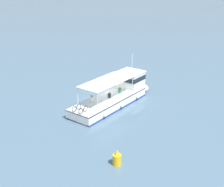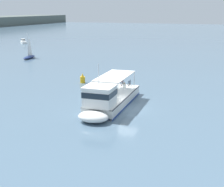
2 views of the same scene
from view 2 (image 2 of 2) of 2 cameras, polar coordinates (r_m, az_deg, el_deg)
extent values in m
plane|color=slate|center=(34.40, 2.41, -2.79)|extent=(400.00, 400.00, 0.00)
cube|color=white|center=(35.97, 0.30, -1.08)|extent=(10.92, 3.64, 1.10)
ellipsoid|color=white|center=(30.40, -3.32, -4.11)|extent=(2.32, 3.03, 1.01)
cube|color=navy|center=(36.09, 0.30, -1.77)|extent=(10.92, 3.68, 0.16)
cube|color=#2D2D33|center=(35.84, 0.30, -0.36)|extent=(10.93, 3.70, 0.10)
cube|color=white|center=(31.56, -2.17, -0.53)|extent=(2.71, 2.83, 1.90)
cube|color=#19232D|center=(31.48, -2.17, 0.05)|extent=(2.75, 2.89, 0.56)
cube|color=white|center=(31.31, -2.18, 1.25)|extent=(2.88, 2.99, 0.12)
cube|color=white|center=(35.77, 0.53, 3.12)|extent=(6.82, 3.22, 0.10)
cylinder|color=silver|center=(32.59, 1.06, 0.06)|extent=(0.08, 0.08, 2.00)
cylinder|color=silver|center=(33.47, -3.40, 0.43)|extent=(0.08, 0.08, 2.00)
cylinder|color=silver|center=(38.67, 3.92, 2.38)|extent=(0.08, 0.08, 2.00)
cylinder|color=silver|center=(39.42, 0.09, 2.66)|extent=(0.08, 0.08, 2.00)
cylinder|color=silver|center=(30.79, -2.40, 3.23)|extent=(0.06, 0.06, 2.20)
sphere|color=white|center=(33.52, -4.40, -2.41)|extent=(0.36, 0.36, 0.36)
sphere|color=white|center=(36.46, -2.41, -0.96)|extent=(0.36, 0.36, 0.36)
sphere|color=white|center=(39.28, -0.82, 0.20)|extent=(0.36, 0.36, 0.36)
torus|color=black|center=(39.85, 2.94, 1.78)|extent=(0.66, 0.09, 0.66)
torus|color=black|center=(40.51, 3.21, 1.99)|extent=(0.66, 0.09, 0.66)
cylinder|color=#1E478C|center=(40.15, 3.08, 2.06)|extent=(0.70, 0.09, 0.06)
torus|color=black|center=(40.09, 1.70, 1.88)|extent=(0.66, 0.09, 0.66)
torus|color=black|center=(40.75, 1.98, 2.08)|extent=(0.66, 0.09, 0.66)
cylinder|color=maroon|center=(40.39, 1.85, 2.15)|extent=(0.70, 0.09, 0.06)
cube|color=white|center=(37.80, 2.20, 1.28)|extent=(0.23, 0.33, 0.52)
sphere|color=#9E7051|center=(37.72, 2.20, 1.82)|extent=(0.20, 0.20, 0.20)
cube|color=black|center=(36.25, -0.12, 0.70)|extent=(0.23, 0.33, 0.52)
sphere|color=beige|center=(36.16, -0.12, 1.27)|extent=(0.20, 0.20, 0.20)
cube|color=#338C4C|center=(34.46, -1.21, -0.05)|extent=(0.23, 0.33, 0.52)
sphere|color=#9E7051|center=(34.37, -1.21, 0.55)|extent=(0.20, 0.20, 0.20)
ellipsoid|color=navy|center=(71.67, -14.40, 6.23)|extent=(4.96, 2.16, 0.60)
cylinder|color=silver|center=(71.07, -14.64, 8.34)|extent=(0.08, 0.08, 4.80)
pyramid|color=white|center=(71.88, -14.35, 8.18)|extent=(1.69, 0.33, 4.08)
cube|color=white|center=(104.32, -15.34, 8.70)|extent=(3.42, 3.50, 0.56)
cube|color=white|center=(104.87, -15.43, 9.07)|extent=(1.87, 1.89, 0.70)
cube|color=#19232D|center=(104.86, -15.43, 9.17)|extent=(1.89, 1.91, 0.28)
cylinder|color=gold|center=(46.67, -5.20, 2.43)|extent=(0.70, 0.70, 0.90)
cone|color=gold|center=(46.53, -5.22, 3.28)|extent=(0.42, 0.42, 0.50)
camera|label=1|loc=(66.76, -9.66, 18.19)|focal=50.02mm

